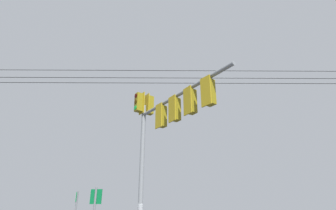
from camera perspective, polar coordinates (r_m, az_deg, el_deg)
The scene contains 2 objects.
signal_mast_assembly at distance 10.78m, azimuth -1.43°, elevation -4.39°, with size 5.72×1.24×7.45m.
overhead_wire_span at distance 13.12m, azimuth -1.01°, elevation 6.05°, with size 13.03×14.92×0.82m.
Camera 1 is at (-8.30, 7.32, 2.05)m, focal length 28.16 mm.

